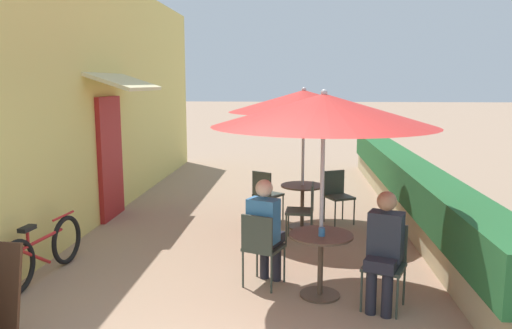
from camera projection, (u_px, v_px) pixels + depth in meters
The scene contains 15 objects.
cafe_facade_wall at pixel (108, 97), 8.87m from camera, with size 0.98×11.30×4.20m.
planter_hedge at pixel (407, 186), 8.73m from camera, with size 0.60×10.30×1.01m.
patio_table_near at pixel (321, 254), 5.44m from camera, with size 0.70×0.70×0.71m.
patio_umbrella_near at pixel (324, 110), 5.19m from camera, with size 2.37×2.37×2.26m.
cafe_chair_near_left at pixel (386, 259), 5.20m from camera, with size 0.52×0.52×0.87m.
seated_patron_near_left at pixel (384, 246), 5.07m from camera, with size 0.45×0.49×1.25m.
cafe_chair_near_right at pixel (261, 244), 5.67m from camera, with size 0.52×0.52×0.87m.
seated_patron_near_right at pixel (265, 227), 5.75m from camera, with size 0.45×0.49×1.25m.
coffee_cup_near at pixel (322, 232), 5.33m from camera, with size 0.07×0.07×0.09m.
patio_table_mid at pixel (302, 198), 8.04m from camera, with size 0.70×0.70×0.71m.
patio_umbrella_mid at pixel (304, 101), 7.79m from camera, with size 2.37×2.37×2.26m.
cafe_chair_mid_left at pixel (337, 192), 8.36m from camera, with size 0.53×0.53×0.87m.
cafe_chair_mid_right at pixel (266, 192), 8.40m from camera, with size 0.56×0.56×0.87m.
cafe_chair_mid_back at pixel (305, 207), 7.36m from camera, with size 0.43×0.43×0.87m.
bicycle_leaning at pixel (43, 251), 5.97m from camera, with size 0.23×1.63×0.72m.
Camera 1 is at (0.81, -3.19, 2.33)m, focal length 35.00 mm.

